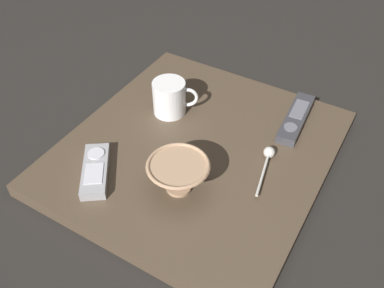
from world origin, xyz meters
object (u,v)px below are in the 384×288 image
at_px(coffee_mug, 170,98).
at_px(teaspoon, 268,156).
at_px(cereal_bowl, 178,175).
at_px(tv_remote_near, 95,170).
at_px(tv_remote_far, 296,118).

xyz_separation_m(coffee_mug, teaspoon, (0.04, 0.29, -0.03)).
height_order(cereal_bowl, coffee_mug, coffee_mug).
bearing_deg(teaspoon, cereal_bowl, -37.06).
relative_size(tv_remote_near, tv_remote_far, 0.79).
bearing_deg(tv_remote_far, tv_remote_near, -38.83).
height_order(cereal_bowl, teaspoon, cereal_bowl).
bearing_deg(tv_remote_near, tv_remote_far, 141.17).
relative_size(teaspoon, tv_remote_near, 0.95).
distance_m(cereal_bowl, coffee_mug, 0.27).
xyz_separation_m(cereal_bowl, coffee_mug, (-0.21, -0.16, 0.00)).
bearing_deg(cereal_bowl, coffee_mug, -143.50).
xyz_separation_m(coffee_mug, tv_remote_near, (0.27, -0.02, -0.03)).
distance_m(teaspoon, tv_remote_far, 0.16).
distance_m(cereal_bowl, tv_remote_far, 0.37).
distance_m(tv_remote_near, tv_remote_far, 0.51).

